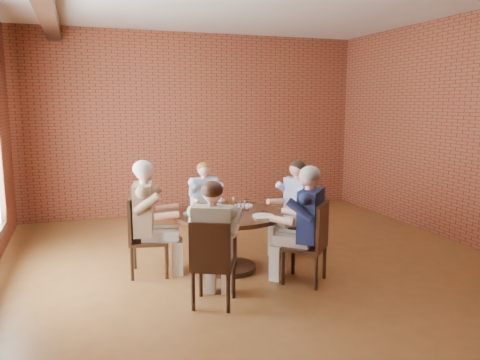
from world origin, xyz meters
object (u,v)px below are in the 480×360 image
object	(u,v)px
smartphone	(265,213)
diner_e	(305,225)
dining_table	(229,229)
diner_b	(205,205)
diner_a	(295,208)
chair_c	(141,233)
chair_b	(204,213)
chair_e	(312,240)
chair_a	(299,218)
chair_d	(212,261)
diner_d	(213,244)
diner_c	(149,218)

from	to	relation	value
smartphone	diner_e	bearing A→B (deg)	-54.64
dining_table	diner_b	size ratio (longest dim) A/B	1.09
diner_a	diner_b	xyz separation A→B (m)	(-1.09, 0.76, -0.04)
dining_table	smartphone	size ratio (longest dim) A/B	10.14
chair_c	diner_b	bearing A→B (deg)	-39.06
dining_table	diner_a	xyz separation A→B (m)	(1.06, 0.32, 0.13)
chair_b	chair_e	world-z (taller)	chair_e
diner_a	diner_e	xyz separation A→B (m)	(-0.34, -0.99, 0.04)
chair_e	diner_b	bearing A→B (deg)	-112.76
chair_a	chair_b	xyz separation A→B (m)	(-1.17, 0.81, -0.02)
chair_d	chair_e	xyz separation A→B (m)	(1.29, 0.27, 0.02)
chair_b	diner_d	xyz separation A→B (m)	(-0.44, -2.09, 0.18)
diner_a	chair_e	xyz separation A→B (m)	(-0.27, -1.05, -0.14)
dining_table	diner_c	size ratio (longest dim) A/B	0.96
dining_table	chair_d	distance (m)	1.13
chair_d	diner_c	bearing A→B (deg)	-42.24
diner_c	chair_c	bearing A→B (deg)	90.00
diner_b	chair_c	world-z (taller)	diner_b
diner_a	chair_e	bearing A→B (deg)	-31.12
dining_table	diner_b	xyz separation A→B (m)	(-0.03, 1.08, 0.09)
chair_c	diner_c	xyz separation A→B (m)	(0.10, -0.02, 0.18)
chair_b	smartphone	bearing A→B (deg)	-73.08
diner_b	dining_table	bearing A→B (deg)	-90.00
chair_b	diner_c	world-z (taller)	diner_c
chair_a	chair_c	xyz separation A→B (m)	(-2.21, -0.13, 0.02)
chair_b	chair_d	bearing A→B (deg)	-103.83
chair_b	diner_b	xyz separation A→B (m)	(0.00, -0.07, 0.14)
chair_a	diner_b	bearing A→B (deg)	-138.93
diner_b	chair_c	size ratio (longest dim) A/B	1.26
chair_b	diner_d	distance (m)	2.14
diner_a	dining_table	bearing A→B (deg)	-90.00
dining_table	chair_d	xyz separation A→B (m)	(-0.51, -1.01, -0.02)
chair_b	diner_b	distance (m)	0.15
dining_table	chair_b	world-z (taller)	chair_b
chair_a	diner_b	size ratio (longest dim) A/B	0.74
chair_b	diner_c	bearing A→B (deg)	-135.70
diner_d	diner_e	bearing A→B (deg)	-140.99
dining_table	smartphone	bearing A→B (deg)	-23.50
diner_b	chair_e	world-z (taller)	diner_b
chair_e	chair_c	bearing A→B (deg)	-73.85
chair_b	diner_d	bearing A→B (deg)	-103.28
dining_table	diner_a	world-z (taller)	diner_a
diner_e	chair_d	bearing A→B (deg)	-31.48
diner_d	diner_e	world-z (taller)	diner_e
chair_a	diner_a	distance (m)	0.17
diner_a	diner_d	xyz separation A→B (m)	(-1.53, -1.25, 0.00)
diner_a	chair_c	size ratio (longest dim) A/B	1.34
diner_a	chair_d	world-z (taller)	diner_a
diner_a	diner_d	size ratio (longest dim) A/B	0.99
diner_a	chair_d	size ratio (longest dim) A/B	1.41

